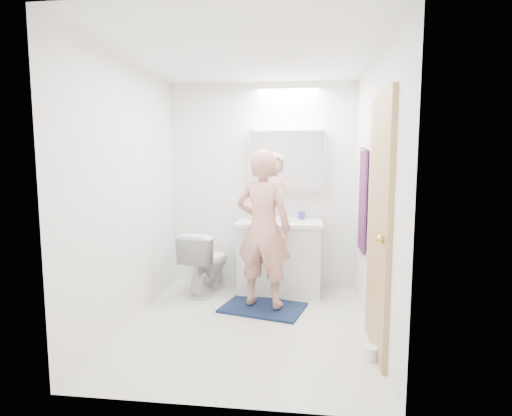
# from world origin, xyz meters

# --- Properties ---
(floor) EXTENTS (2.50, 2.50, 0.00)m
(floor) POSITION_xyz_m (0.00, 0.00, 0.00)
(floor) COLOR silver
(floor) RESTS_ON ground
(ceiling) EXTENTS (2.50, 2.50, 0.00)m
(ceiling) POSITION_xyz_m (0.00, 0.00, 2.40)
(ceiling) COLOR white
(ceiling) RESTS_ON floor
(wall_back) EXTENTS (2.50, 0.00, 2.50)m
(wall_back) POSITION_xyz_m (0.00, 1.25, 1.20)
(wall_back) COLOR white
(wall_back) RESTS_ON floor
(wall_front) EXTENTS (2.50, 0.00, 2.50)m
(wall_front) POSITION_xyz_m (0.00, -1.25, 1.20)
(wall_front) COLOR white
(wall_front) RESTS_ON floor
(wall_left) EXTENTS (0.00, 2.50, 2.50)m
(wall_left) POSITION_xyz_m (-1.10, 0.00, 1.20)
(wall_left) COLOR white
(wall_left) RESTS_ON floor
(wall_right) EXTENTS (0.00, 2.50, 2.50)m
(wall_right) POSITION_xyz_m (1.10, 0.00, 1.20)
(wall_right) COLOR white
(wall_right) RESTS_ON floor
(vanity_cabinet) EXTENTS (0.90, 0.55, 0.78)m
(vanity_cabinet) POSITION_xyz_m (0.24, 0.96, 0.39)
(vanity_cabinet) COLOR silver
(vanity_cabinet) RESTS_ON floor
(countertop) EXTENTS (0.95, 0.58, 0.04)m
(countertop) POSITION_xyz_m (0.24, 0.96, 0.80)
(countertop) COLOR silver
(countertop) RESTS_ON vanity_cabinet
(sink_basin) EXTENTS (0.36, 0.36, 0.03)m
(sink_basin) POSITION_xyz_m (0.24, 0.99, 0.84)
(sink_basin) COLOR silver
(sink_basin) RESTS_ON countertop
(faucet) EXTENTS (0.02, 0.02, 0.16)m
(faucet) POSITION_xyz_m (0.24, 1.19, 0.90)
(faucet) COLOR silver
(faucet) RESTS_ON countertop
(medicine_cabinet) EXTENTS (0.88, 0.14, 0.70)m
(medicine_cabinet) POSITION_xyz_m (0.30, 1.18, 1.50)
(medicine_cabinet) COLOR white
(medicine_cabinet) RESTS_ON wall_back
(mirror_panel) EXTENTS (0.84, 0.01, 0.66)m
(mirror_panel) POSITION_xyz_m (0.30, 1.10, 1.50)
(mirror_panel) COLOR silver
(mirror_panel) RESTS_ON medicine_cabinet
(toilet) EXTENTS (0.53, 0.77, 0.71)m
(toilet) POSITION_xyz_m (-0.59, 0.85, 0.36)
(toilet) COLOR white
(toilet) RESTS_ON floor
(bath_rug) EXTENTS (0.91, 0.73, 0.02)m
(bath_rug) POSITION_xyz_m (0.10, 0.41, 0.01)
(bath_rug) COLOR #13203E
(bath_rug) RESTS_ON floor
(person) EXTENTS (0.64, 0.50, 1.56)m
(person) POSITION_xyz_m (0.10, 0.41, 0.83)
(person) COLOR tan
(person) RESTS_ON bath_rug
(door) EXTENTS (0.04, 0.80, 2.00)m
(door) POSITION_xyz_m (1.08, -0.35, 1.00)
(door) COLOR tan
(door) RESTS_ON wall_right
(door_knob) EXTENTS (0.06, 0.06, 0.06)m
(door_knob) POSITION_xyz_m (1.04, -0.65, 0.95)
(door_knob) COLOR gold
(door_knob) RESTS_ON door
(towel) EXTENTS (0.02, 0.42, 1.00)m
(towel) POSITION_xyz_m (1.08, 0.55, 1.10)
(towel) COLOR #122039
(towel) RESTS_ON wall_right
(towel_hook) EXTENTS (0.07, 0.02, 0.02)m
(towel_hook) POSITION_xyz_m (1.07, 0.55, 1.62)
(towel_hook) COLOR silver
(towel_hook) RESTS_ON wall_right
(soap_bottle_a) EXTENTS (0.12, 0.12, 0.24)m
(soap_bottle_a) POSITION_xyz_m (-0.11, 1.11, 0.94)
(soap_bottle_a) COLOR beige
(soap_bottle_a) RESTS_ON countertop
(soap_bottle_b) EXTENTS (0.12, 0.12, 0.19)m
(soap_bottle_b) POSITION_xyz_m (0.05, 1.15, 0.92)
(soap_bottle_b) COLOR #639BD5
(soap_bottle_b) RESTS_ON countertop
(toothbrush_cup) EXTENTS (0.12, 0.12, 0.09)m
(toothbrush_cup) POSITION_xyz_m (0.48, 1.12, 0.86)
(toothbrush_cup) COLOR #3A40AE
(toothbrush_cup) RESTS_ON countertop
(toilet_paper_roll) EXTENTS (0.11, 0.11, 0.10)m
(toilet_paper_roll) POSITION_xyz_m (1.02, -0.53, 0.05)
(toilet_paper_roll) COLOR white
(toilet_paper_roll) RESTS_ON floor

